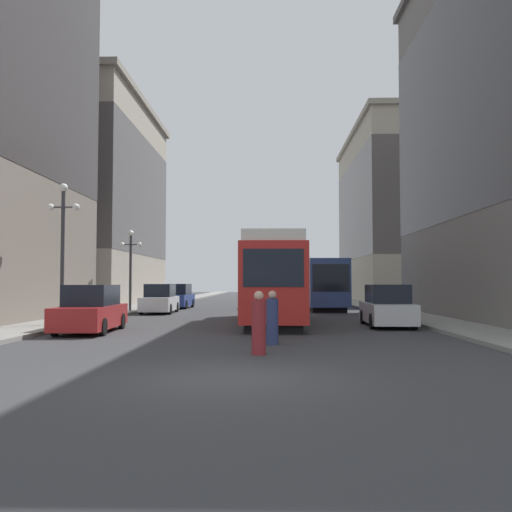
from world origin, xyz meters
The scene contains 15 objects.
ground_plane centered at (0.00, 0.00, 0.00)m, with size 200.00×200.00×0.00m, color #38383A.
sidewalk_left centered at (-8.62, 40.00, 0.07)m, with size 2.65×120.00×0.15m, color gray.
sidewalk_right centered at (8.62, 40.00, 0.07)m, with size 2.65×120.00×0.15m, color gray.
streetcar centered at (1.03, 14.93, 2.10)m, with size 2.64×12.30×3.89m.
transit_bus centered at (4.59, 29.31, 1.95)m, with size 2.79×12.43×3.45m.
parked_car_left_near centered at (-6.00, 29.93, 0.84)m, with size 2.00×4.60×1.82m.
parked_car_left_mid centered at (-6.00, 10.00, 0.84)m, with size 2.06×4.92×1.82m.
parked_car_right_far centered at (6.00, 13.05, 0.84)m, with size 2.03×4.88×1.82m.
parked_car_left_far centered at (-6.00, 23.20, 0.84)m, with size 2.00×4.86×1.82m.
pedestrian_crossing_near centered at (0.97, 5.91, 0.77)m, with size 0.37×0.37×1.65m.
pedestrian_crossing_far centered at (0.60, 3.55, 0.78)m, with size 0.38×0.38×1.68m.
lamp_post_left_near centered at (-7.90, 11.94, 4.04)m, with size 1.41×0.36×5.98m.
lamp_post_left_far centered at (-7.90, 23.25, 3.51)m, with size 1.41×0.36×5.07m.
building_left_midblock centered at (-15.79, 35.71, 9.00)m, with size 12.29×19.79×17.54m.
building_right_midblock centered at (15.94, 48.70, 9.38)m, with size 12.59×23.70×18.26m.
Camera 1 is at (0.90, -10.96, 1.90)m, focal length 38.37 mm.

